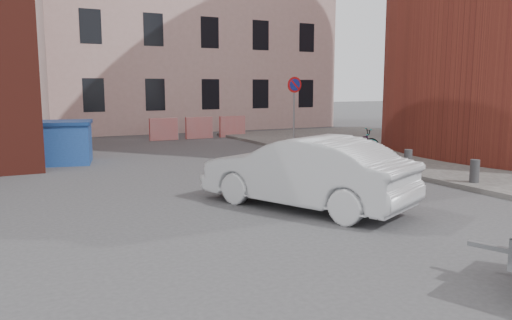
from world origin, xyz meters
TOP-DOWN VIEW (x-y plane):
  - ground at (0.00, 0.00)m, footprint 120.00×120.00m
  - sidewalk at (10.00, 4.00)m, footprint 9.00×24.00m
  - building_pink at (6.00, 22.00)m, footprint 16.00×8.00m
  - no_parking_sign at (6.00, 9.48)m, footprint 0.60×0.09m
  - bollards at (6.00, 3.40)m, footprint 0.22×9.02m
  - barriers at (4.20, 15.00)m, footprint 4.70×0.18m
  - dumpster at (-3.03, 9.88)m, footprint 3.46×2.29m
  - silver_car at (1.28, 1.37)m, footprint 3.16×4.58m
  - bicycle at (6.42, 6.28)m, footprint 1.81×1.11m

SIDE VIEW (x-z plane):
  - ground at x=0.00m, z-range 0.00..0.00m
  - sidewalk at x=10.00m, z-range 0.00..0.12m
  - bollards at x=6.00m, z-range 0.12..0.67m
  - barriers at x=4.20m, z-range 0.00..1.00m
  - bicycle at x=6.42m, z-range 0.12..1.02m
  - dumpster at x=-3.03m, z-range 0.00..1.34m
  - silver_car at x=1.28m, z-range 0.00..1.43m
  - no_parking_sign at x=6.00m, z-range 0.69..3.34m
  - building_pink at x=6.00m, z-range 0.00..14.00m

